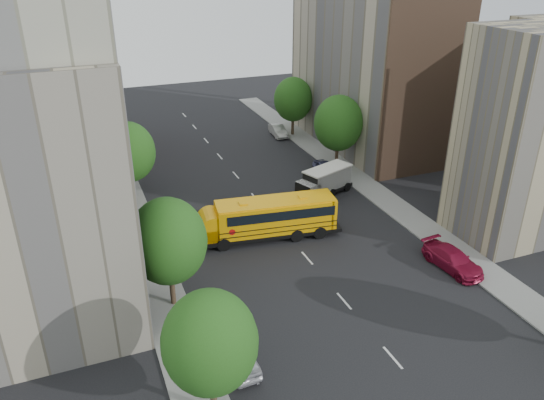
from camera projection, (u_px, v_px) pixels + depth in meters
ground at (297, 246)px, 43.24m from camera, size 120.00×120.00×0.00m
sidewalk_left at (144, 243)px, 43.57m from camera, size 3.00×80.00×0.12m
sidewalk_right at (384, 199)px, 51.23m from camera, size 3.00×80.00×0.12m
lane_markings at (255, 197)px, 51.61m from camera, size 0.15×64.00×0.01m
building_left_cream at (36, 133)px, 37.95m from camera, size 10.00×26.00×20.00m
building_left_redbrick at (43, 104)px, 57.90m from camera, size 10.00×15.00×13.00m
building_left_near at (41, 214)px, 29.80m from camera, size 10.00×7.00×17.00m
building_right_near at (530, 137)px, 41.78m from camera, size 10.00×7.00×17.00m
building_right_far at (369, 70)px, 62.09m from camera, size 10.00×22.00×18.00m
building_right_sidewall at (426, 92)px, 52.87m from camera, size 10.10×0.30×18.00m
street_tree_0 at (210, 343)px, 25.84m from camera, size 4.80×4.80×7.41m
street_tree_1 at (168, 241)px, 34.08m from camera, size 5.12×5.12×7.90m
street_tree_2 at (128, 152)px, 49.22m from camera, size 4.99×4.99×7.71m
street_tree_4 at (338, 123)px, 56.43m from camera, size 5.25×5.25×8.10m
street_tree_5 at (293, 99)px, 66.65m from camera, size 4.86×4.86×7.51m
school_bus at (266, 217)px, 43.70m from camera, size 12.52×4.40×3.46m
safari_truck at (324, 181)px, 51.61m from camera, size 6.66×4.23×2.70m
parked_car_0 at (236, 354)px, 30.71m from camera, size 1.99×4.51×1.51m
parked_car_1 at (169, 214)px, 46.69m from camera, size 1.90×4.66×1.50m
parked_car_3 at (453, 259)px, 39.97m from camera, size 2.65×5.42×1.52m
parked_car_4 at (326, 170)px, 56.04m from camera, size 2.18×4.58×1.51m
parked_car_5 at (278, 130)px, 68.10m from camera, size 1.83×4.40×1.42m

